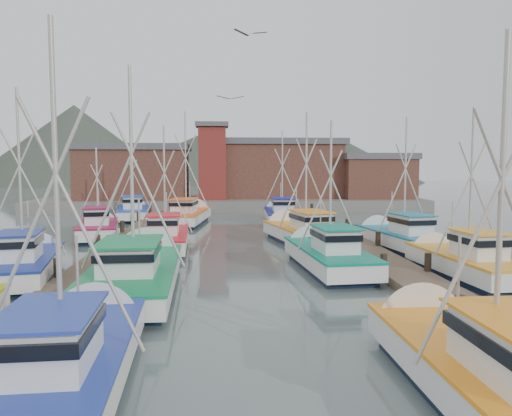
{
  "coord_description": "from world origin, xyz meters",
  "views": [
    {
      "loc": [
        -1.16,
        -23.15,
        5.11
      ],
      "look_at": [
        0.91,
        5.5,
        2.6
      ],
      "focal_mm": 35.0,
      "sensor_mm": 36.0,
      "label": 1
    }
  ],
  "objects": [
    {
      "name": "shed_right",
      "position": [
        17.0,
        34.0,
        3.84
      ],
      "size": [
        8.48,
        6.36,
        5.2
      ],
      "color": "brown",
      "rests_on": "quay"
    },
    {
      "name": "boat_6",
      "position": [
        -9.92,
        -0.26,
        0.68
      ],
      "size": [
        3.92,
        8.51,
        9.03
      ],
      "rotation": [
        0.0,
        0.0,
        0.18
      ],
      "color": "black",
      "rests_on": "ground"
    },
    {
      "name": "boat_13",
      "position": [
        4.28,
        20.68,
        0.68
      ],
      "size": [
        3.57,
        9.18,
        8.83
      ],
      "rotation": [
        0.0,
        0.0,
        -0.04
      ],
      "color": "black",
      "rests_on": "ground"
    },
    {
      "name": "gull_near",
      "position": [
        0.19,
        -1.34,
        10.7
      ],
      "size": [
        1.49,
        0.65,
        0.24
      ],
      "rotation": [
        0.0,
        0.0,
        0.61
      ],
      "color": "gray",
      "rests_on": "ground"
    },
    {
      "name": "shed_left",
      "position": [
        -11.0,
        35.0,
        4.34
      ],
      "size": [
        12.72,
        8.48,
        6.2
      ],
      "color": "brown",
      "rests_on": "quay"
    },
    {
      "name": "lookout_tower",
      "position": [
        -2.0,
        33.0,
        5.55
      ],
      "size": [
        3.6,
        3.6,
        8.5
      ],
      "color": "maroon",
      "rests_on": "quay"
    },
    {
      "name": "quay",
      "position": [
        0.0,
        37.0,
        0.6
      ],
      "size": [
        44.0,
        16.0,
        1.2
      ],
      "primitive_type": "cube",
      "color": "slate",
      "rests_on": "ground"
    },
    {
      "name": "boat_4",
      "position": [
        -4.61,
        -2.62,
        0.68
      ],
      "size": [
        4.05,
        10.53,
        9.89
      ],
      "rotation": [
        0.0,
        0.0,
        0.03
      ],
      "color": "black",
      "rests_on": "ground"
    },
    {
      "name": "boat_1",
      "position": [
        4.45,
        -12.9,
        0.68
      ],
      "size": [
        3.42,
        8.81,
        8.47
      ],
      "rotation": [
        0.0,
        0.0,
        0.0
      ],
      "color": "black",
      "rests_on": "ground"
    },
    {
      "name": "shed_center",
      "position": [
        6.0,
        37.0,
        4.69
      ],
      "size": [
        14.84,
        9.54,
        6.9
      ],
      "color": "brown",
      "rests_on": "quay"
    },
    {
      "name": "boat_8",
      "position": [
        -4.45,
        7.11,
        0.68
      ],
      "size": [
        3.23,
        8.48,
        8.02
      ],
      "rotation": [
        0.0,
        0.0,
        0.04
      ],
      "color": "black",
      "rests_on": "ground"
    },
    {
      "name": "ground",
      "position": [
        0.0,
        0.0,
        0.0
      ],
      "size": [
        260.0,
        260.0,
        0.0
      ],
      "primitive_type": "plane",
      "color": "#4E5E5C",
      "rests_on": "ground"
    },
    {
      "name": "boat_9",
      "position": [
        4.11,
        8.65,
        0.68
      ],
      "size": [
        4.7,
        9.87,
        9.21
      ],
      "rotation": [
        0.0,
        0.0,
        0.2
      ],
      "color": "black",
      "rests_on": "ground"
    },
    {
      "name": "dock_right",
      "position": [
        7.0,
        4.04,
        0.21
      ],
      "size": [
        2.3,
        46.0,
        1.5
      ],
      "color": "#503C31",
      "rests_on": "ground"
    },
    {
      "name": "boat_14",
      "position": [
        -9.32,
        24.33,
        0.68
      ],
      "size": [
        3.92,
        9.04,
        7.59
      ],
      "rotation": [
        0.0,
        0.0,
        0.15
      ],
      "color": "black",
      "rests_on": "ground"
    },
    {
      "name": "dock_left",
      "position": [
        -7.0,
        4.04,
        0.21
      ],
      "size": [
        2.3,
        46.0,
        1.5
      ],
      "color": "#503C31",
      "rests_on": "ground"
    },
    {
      "name": "gull_far",
      "position": [
        -0.55,
        4.81,
        8.78
      ],
      "size": [
        1.55,
        0.62,
        0.24
      ],
      "rotation": [
        0.0,
        0.0,
        0.1
      ],
      "color": "gray",
      "rests_on": "ground"
    },
    {
      "name": "boat_11",
      "position": [
        9.64,
        6.18,
        0.68
      ],
      "size": [
        3.8,
        8.66,
        8.56
      ],
      "rotation": [
        0.0,
        0.0,
        0.15
      ],
      "color": "black",
      "rests_on": "ground"
    },
    {
      "name": "distant_hills",
      "position": [
        -12.76,
        122.59,
        0.0
      ],
      "size": [
        175.0,
        140.0,
        42.0
      ],
      "color": "#434D40",
      "rests_on": "ground"
    },
    {
      "name": "boat_0",
      "position": [
        -4.59,
        -11.87,
        0.68
      ],
      "size": [
        3.52,
        8.62,
        8.81
      ],
      "rotation": [
        0.0,
        0.0,
        0.05
      ],
      "color": "black",
      "rests_on": "ground"
    },
    {
      "name": "boat_7",
      "position": [
        9.83,
        -1.33,
        0.68
      ],
      "size": [
        3.29,
        8.03,
        8.2
      ],
      "rotation": [
        0.0,
        0.0,
        0.08
      ],
      "color": "black",
      "rests_on": "ground"
    },
    {
      "name": "boat_5",
      "position": [
        4.0,
        0.75,
        0.68
      ],
      "size": [
        3.33,
        8.74,
        7.86
      ],
      "rotation": [
        0.0,
        0.0,
        0.08
      ],
      "color": "black",
      "rests_on": "ground"
    },
    {
      "name": "boat_12",
      "position": [
        -3.97,
        20.4,
        0.69
      ],
      "size": [
        4.15,
        9.85,
        10.45
      ],
      "rotation": [
        0.0,
        0.0,
        -0.12
      ],
      "color": "black",
      "rests_on": "ground"
    },
    {
      "name": "boat_10",
      "position": [
        -9.66,
        12.21,
        0.68
      ],
      "size": [
        3.83,
        8.34,
        6.89
      ],
      "rotation": [
        0.0,
        0.0,
        0.18
      ],
      "color": "black",
      "rests_on": "ground"
    }
  ]
}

